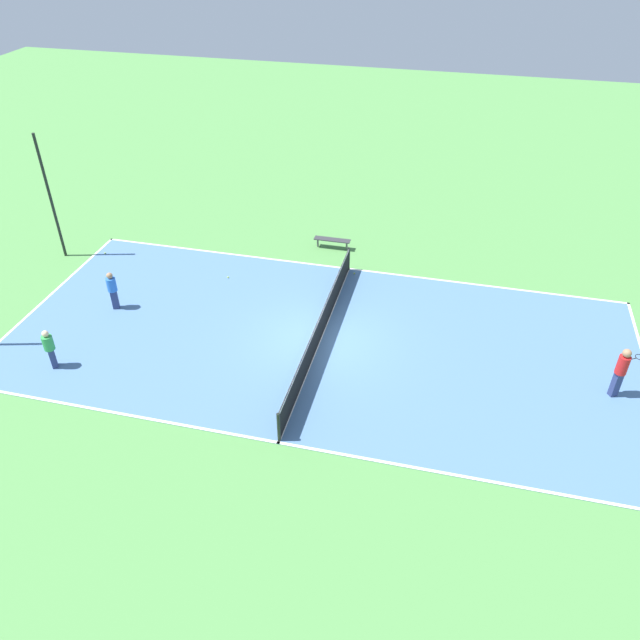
{
  "coord_description": "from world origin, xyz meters",
  "views": [
    {
      "loc": [
        -17.48,
        -4.28,
        13.66
      ],
      "look_at": [
        0.0,
        0.0,
        0.9
      ],
      "focal_mm": 35.0,
      "sensor_mm": 36.0,
      "label": 1
    }
  ],
  "objects_px": {
    "player_coach_red": "(621,369)",
    "fence_post_back_right": "(50,198)",
    "bench": "(332,240)",
    "player_near_blue": "(112,288)",
    "tennis_ball_far_baseline": "(354,273)",
    "tennis_net": "(320,328)",
    "tennis_ball_right_alley": "(105,253)",
    "tennis_ball_near_net": "(228,277)",
    "player_far_green": "(49,347)"
  },
  "relations": [
    {
      "from": "tennis_ball_far_baseline",
      "to": "player_coach_red",
      "type": "bearing_deg",
      "value": -119.48
    },
    {
      "from": "fence_post_back_right",
      "to": "player_near_blue",
      "type": "bearing_deg",
      "value": -127.23
    },
    {
      "from": "tennis_ball_right_alley",
      "to": "player_coach_red",
      "type": "bearing_deg",
      "value": -102.25
    },
    {
      "from": "player_near_blue",
      "to": "fence_post_back_right",
      "type": "bearing_deg",
      "value": 113.9
    },
    {
      "from": "tennis_net",
      "to": "tennis_ball_near_net",
      "type": "height_order",
      "value": "tennis_net"
    },
    {
      "from": "player_coach_red",
      "to": "tennis_ball_far_baseline",
      "type": "distance_m",
      "value": 11.05
    },
    {
      "from": "player_far_green",
      "to": "tennis_net",
      "type": "bearing_deg",
      "value": 69.32
    },
    {
      "from": "player_far_green",
      "to": "tennis_ball_right_alley",
      "type": "distance_m",
      "value": 7.92
    },
    {
      "from": "tennis_net",
      "to": "player_far_green",
      "type": "distance_m",
      "value": 9.2
    },
    {
      "from": "tennis_net",
      "to": "player_near_blue",
      "type": "distance_m",
      "value": 8.2
    },
    {
      "from": "tennis_net",
      "to": "fence_post_back_right",
      "type": "height_order",
      "value": "fence_post_back_right"
    },
    {
      "from": "player_near_blue",
      "to": "bench",
      "type": "bearing_deg",
      "value": 14.58
    },
    {
      "from": "fence_post_back_right",
      "to": "tennis_ball_right_alley",
      "type": "bearing_deg",
      "value": -72.2
    },
    {
      "from": "player_coach_red",
      "to": "fence_post_back_right",
      "type": "height_order",
      "value": "fence_post_back_right"
    },
    {
      "from": "bench",
      "to": "player_near_blue",
      "type": "bearing_deg",
      "value": 43.45
    },
    {
      "from": "bench",
      "to": "tennis_ball_right_alley",
      "type": "xyz_separation_m",
      "value": [
        -2.95,
        9.71,
        -0.33
      ]
    },
    {
      "from": "tennis_ball_right_alley",
      "to": "fence_post_back_right",
      "type": "xyz_separation_m",
      "value": [
        -0.52,
        1.63,
        2.69
      ]
    },
    {
      "from": "tennis_net",
      "to": "player_coach_red",
      "type": "height_order",
      "value": "player_coach_red"
    },
    {
      "from": "tennis_ball_right_alley",
      "to": "tennis_ball_far_baseline",
      "type": "relative_size",
      "value": 1.0
    },
    {
      "from": "bench",
      "to": "tennis_ball_near_net",
      "type": "xyz_separation_m",
      "value": [
        -3.59,
        3.65,
        -0.33
      ]
    },
    {
      "from": "player_near_blue",
      "to": "tennis_ball_far_baseline",
      "type": "relative_size",
      "value": 23.1
    },
    {
      "from": "tennis_net",
      "to": "tennis_ball_far_baseline",
      "type": "height_order",
      "value": "tennis_net"
    },
    {
      "from": "player_far_green",
      "to": "tennis_ball_right_alley",
      "type": "relative_size",
      "value": 22.05
    },
    {
      "from": "player_near_blue",
      "to": "tennis_ball_near_net",
      "type": "height_order",
      "value": "player_near_blue"
    },
    {
      "from": "player_coach_red",
      "to": "tennis_ball_far_baseline",
      "type": "bearing_deg",
      "value": 119.28
    },
    {
      "from": "player_coach_red",
      "to": "tennis_ball_right_alley",
      "type": "relative_size",
      "value": 27.17
    },
    {
      "from": "tennis_net",
      "to": "bench",
      "type": "height_order",
      "value": "tennis_net"
    },
    {
      "from": "fence_post_back_right",
      "to": "tennis_ball_far_baseline",
      "type": "bearing_deg",
      "value": -83.57
    },
    {
      "from": "tennis_net",
      "to": "tennis_ball_near_net",
      "type": "distance_m",
      "value": 5.78
    },
    {
      "from": "tennis_net",
      "to": "fence_post_back_right",
      "type": "distance_m",
      "value": 13.09
    },
    {
      "from": "bench",
      "to": "player_coach_red",
      "type": "xyz_separation_m",
      "value": [
        -7.45,
        -11.01,
        0.71
      ]
    },
    {
      "from": "player_coach_red",
      "to": "tennis_ball_near_net",
      "type": "relative_size",
      "value": 27.17
    },
    {
      "from": "player_far_green",
      "to": "player_coach_red",
      "type": "xyz_separation_m",
      "value": [
        3.01,
        -18.36,
        0.23
      ]
    },
    {
      "from": "tennis_net",
      "to": "player_near_blue",
      "type": "height_order",
      "value": "player_near_blue"
    },
    {
      "from": "player_near_blue",
      "to": "tennis_ball_right_alley",
      "type": "height_order",
      "value": "player_near_blue"
    },
    {
      "from": "tennis_net",
      "to": "player_coach_red",
      "type": "xyz_separation_m",
      "value": [
        -0.6,
        -9.9,
        0.53
      ]
    },
    {
      "from": "player_coach_red",
      "to": "bench",
      "type": "bearing_deg",
      "value": 114.67
    },
    {
      "from": "player_far_green",
      "to": "tennis_ball_near_net",
      "type": "distance_m",
      "value": 7.84
    },
    {
      "from": "player_coach_red",
      "to": "player_near_blue",
      "type": "bearing_deg",
      "value": 146.42
    },
    {
      "from": "player_far_green",
      "to": "bench",
      "type": "bearing_deg",
      "value": 101.08
    },
    {
      "from": "tennis_net",
      "to": "tennis_ball_far_baseline",
      "type": "bearing_deg",
      "value": -3.8
    },
    {
      "from": "player_far_green",
      "to": "player_coach_red",
      "type": "bearing_deg",
      "value": 55.48
    },
    {
      "from": "player_coach_red",
      "to": "fence_post_back_right",
      "type": "relative_size",
      "value": 0.34
    },
    {
      "from": "bench",
      "to": "player_far_green",
      "type": "bearing_deg",
      "value": 54.92
    },
    {
      "from": "tennis_ball_far_baseline",
      "to": "tennis_ball_near_net",
      "type": "bearing_deg",
      "value": 107.1
    },
    {
      "from": "player_far_green",
      "to": "tennis_ball_right_alley",
      "type": "height_order",
      "value": "player_far_green"
    },
    {
      "from": "player_near_blue",
      "to": "player_far_green",
      "type": "xyz_separation_m",
      "value": [
        -3.75,
        0.26,
        -0.05
      ]
    },
    {
      "from": "bench",
      "to": "tennis_ball_far_baseline",
      "type": "xyz_separation_m",
      "value": [
        -2.03,
        -1.43,
        -0.33
      ]
    },
    {
      "from": "player_coach_red",
      "to": "tennis_ball_near_net",
      "type": "xyz_separation_m",
      "value": [
        3.85,
        14.66,
        -1.04
      ]
    },
    {
      "from": "tennis_ball_right_alley",
      "to": "fence_post_back_right",
      "type": "bearing_deg",
      "value": 107.8
    }
  ]
}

